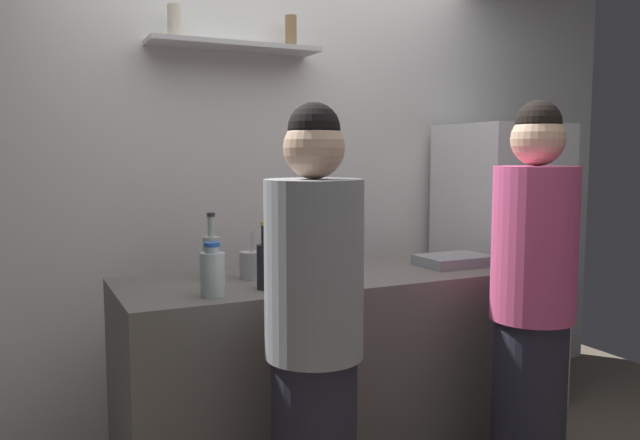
{
  "coord_description": "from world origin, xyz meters",
  "views": [
    {
      "loc": [
        -1.27,
        -2.02,
        1.46
      ],
      "look_at": [
        -0.05,
        0.51,
        1.17
      ],
      "focal_mm": 35.56,
      "sensor_mm": 36.0,
      "label": 1
    }
  ],
  "objects_px": {
    "baking_pan": "(454,260)",
    "utensil_holder": "(250,265)",
    "person_grey_hoodie": "(314,346)",
    "person_pink_top": "(532,309)",
    "refrigerator": "(499,264)",
    "wine_bottle_dark_glass": "(265,264)",
    "wine_bottle_pale_glass": "(212,255)",
    "water_bottle_plastic": "(213,272)"
  },
  "relations": [
    {
      "from": "wine_bottle_pale_glass",
      "to": "person_pink_top",
      "type": "distance_m",
      "value": 1.37
    },
    {
      "from": "wine_bottle_dark_glass",
      "to": "person_pink_top",
      "type": "xyz_separation_m",
      "value": [
        1.0,
        -0.44,
        -0.19
      ]
    },
    {
      "from": "baking_pan",
      "to": "water_bottle_plastic",
      "type": "bearing_deg",
      "value": -173.42
    },
    {
      "from": "utensil_holder",
      "to": "person_pink_top",
      "type": "relative_size",
      "value": 0.13
    },
    {
      "from": "wine_bottle_dark_glass",
      "to": "wine_bottle_pale_glass",
      "type": "relative_size",
      "value": 0.95
    },
    {
      "from": "utensil_holder",
      "to": "person_grey_hoodie",
      "type": "bearing_deg",
      "value": -90.51
    },
    {
      "from": "wine_bottle_pale_glass",
      "to": "person_pink_top",
      "type": "relative_size",
      "value": 0.17
    },
    {
      "from": "refrigerator",
      "to": "utensil_holder",
      "type": "relative_size",
      "value": 7.57
    },
    {
      "from": "refrigerator",
      "to": "utensil_holder",
      "type": "distance_m",
      "value": 1.68
    },
    {
      "from": "refrigerator",
      "to": "utensil_holder",
      "type": "bearing_deg",
      "value": -170.44
    },
    {
      "from": "refrigerator",
      "to": "wine_bottle_pale_glass",
      "type": "relative_size",
      "value": 5.66
    },
    {
      "from": "water_bottle_plastic",
      "to": "person_grey_hoodie",
      "type": "height_order",
      "value": "person_grey_hoodie"
    },
    {
      "from": "wine_bottle_pale_glass",
      "to": "water_bottle_plastic",
      "type": "relative_size",
      "value": 1.39
    },
    {
      "from": "wine_bottle_dark_glass",
      "to": "water_bottle_plastic",
      "type": "xyz_separation_m",
      "value": [
        -0.22,
        -0.03,
        -0.01
      ]
    },
    {
      "from": "utensil_holder",
      "to": "wine_bottle_dark_glass",
      "type": "distance_m",
      "value": 0.24
    },
    {
      "from": "wine_bottle_pale_glass",
      "to": "utensil_holder",
      "type": "bearing_deg",
      "value": -24.72
    },
    {
      "from": "wine_bottle_pale_glass",
      "to": "person_pink_top",
      "type": "xyz_separation_m",
      "value": [
        1.13,
        -0.75,
        -0.2
      ]
    },
    {
      "from": "refrigerator",
      "to": "person_grey_hoodie",
      "type": "bearing_deg",
      "value": -150.24
    },
    {
      "from": "utensil_holder",
      "to": "wine_bottle_dark_glass",
      "type": "height_order",
      "value": "wine_bottle_dark_glass"
    },
    {
      "from": "person_grey_hoodie",
      "to": "person_pink_top",
      "type": "bearing_deg",
      "value": 32.01
    },
    {
      "from": "baking_pan",
      "to": "wine_bottle_pale_glass",
      "type": "bearing_deg",
      "value": 170.68
    },
    {
      "from": "utensil_holder",
      "to": "baking_pan",
      "type": "bearing_deg",
      "value": -6.81
    },
    {
      "from": "refrigerator",
      "to": "person_pink_top",
      "type": "bearing_deg",
      "value": -125.07
    },
    {
      "from": "water_bottle_plastic",
      "to": "person_pink_top",
      "type": "bearing_deg",
      "value": -18.67
    },
    {
      "from": "person_grey_hoodie",
      "to": "person_pink_top",
      "type": "distance_m",
      "value": 0.98
    },
    {
      "from": "water_bottle_plastic",
      "to": "person_grey_hoodie",
      "type": "xyz_separation_m",
      "value": [
        0.24,
        -0.4,
        -0.21
      ]
    },
    {
      "from": "person_pink_top",
      "to": "person_grey_hoodie",
      "type": "bearing_deg",
      "value": 17.19
    },
    {
      "from": "person_pink_top",
      "to": "wine_bottle_dark_glass",
      "type": "bearing_deg",
      "value": -6.14
    },
    {
      "from": "wine_bottle_dark_glass",
      "to": "person_pink_top",
      "type": "bearing_deg",
      "value": -23.9
    },
    {
      "from": "water_bottle_plastic",
      "to": "person_pink_top",
      "type": "relative_size",
      "value": 0.12
    },
    {
      "from": "utensil_holder",
      "to": "water_bottle_plastic",
      "type": "distance_m",
      "value": 0.36
    },
    {
      "from": "baking_pan",
      "to": "person_pink_top",
      "type": "relative_size",
      "value": 0.2
    },
    {
      "from": "utensil_holder",
      "to": "wine_bottle_pale_glass",
      "type": "height_order",
      "value": "wine_bottle_pale_glass"
    },
    {
      "from": "refrigerator",
      "to": "baking_pan",
      "type": "xyz_separation_m",
      "value": [
        -0.64,
        -0.4,
        0.13
      ]
    },
    {
      "from": "wine_bottle_pale_glass",
      "to": "person_pink_top",
      "type": "height_order",
      "value": "person_pink_top"
    },
    {
      "from": "person_pink_top",
      "to": "water_bottle_plastic",
      "type": "bearing_deg",
      "value": -0.92
    },
    {
      "from": "refrigerator",
      "to": "wine_bottle_dark_glass",
      "type": "relative_size",
      "value": 5.94
    },
    {
      "from": "baking_pan",
      "to": "refrigerator",
      "type": "bearing_deg",
      "value": 31.85
    },
    {
      "from": "person_grey_hoodie",
      "to": "person_pink_top",
      "type": "relative_size",
      "value": 0.97
    },
    {
      "from": "baking_pan",
      "to": "utensil_holder",
      "type": "bearing_deg",
      "value": 173.19
    },
    {
      "from": "wine_bottle_dark_glass",
      "to": "refrigerator",
      "type": "bearing_deg",
      "value": 17.08
    },
    {
      "from": "refrigerator",
      "to": "wine_bottle_dark_glass",
      "type": "xyz_separation_m",
      "value": [
        -1.67,
        -0.51,
        0.21
      ]
    }
  ]
}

